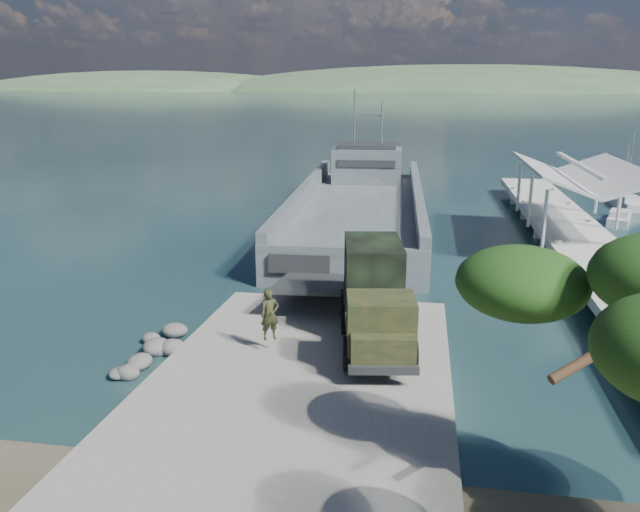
# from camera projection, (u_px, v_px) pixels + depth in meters

# --- Properties ---
(ground) EXTENTS (1400.00, 1400.00, 0.00)m
(ground) POSITION_uv_depth(u_px,v_px,m) (306.00, 376.00, 22.01)
(ground) COLOR #173437
(ground) RESTS_ON ground
(boat_ramp) EXTENTS (10.00, 18.00, 0.50)m
(boat_ramp) POSITION_uv_depth(u_px,v_px,m) (301.00, 382.00, 20.99)
(boat_ramp) COLOR gray
(boat_ramp) RESTS_ON ground
(shoreline_rocks) EXTENTS (3.20, 5.60, 0.90)m
(shoreline_rocks) POSITION_uv_depth(u_px,v_px,m) (147.00, 358.00, 23.46)
(shoreline_rocks) COLOR #4E4E4C
(shoreline_rocks) RESTS_ON ground
(distant_headlands) EXTENTS (1000.00, 240.00, 48.00)m
(distant_headlands) POSITION_uv_depth(u_px,v_px,m) (480.00, 91.00, 545.67)
(distant_headlands) COLOR #355334
(distant_headlands) RESTS_ON ground
(pier) EXTENTS (6.40, 44.00, 6.10)m
(pier) POSITION_uv_depth(u_px,v_px,m) (576.00, 226.00, 37.35)
(pier) COLOR #B9B8AD
(pier) RESTS_ON ground
(landing_craft) EXTENTS (9.77, 34.10, 10.04)m
(landing_craft) POSITION_uv_depth(u_px,v_px,m) (360.00, 215.00, 44.23)
(landing_craft) COLOR #484F55
(landing_craft) RESTS_ON ground
(military_truck) EXTENTS (3.42, 7.79, 3.49)m
(military_truck) POSITION_uv_depth(u_px,v_px,m) (375.00, 295.00, 23.50)
(military_truck) COLOR black
(military_truck) RESTS_ON boat_ramp
(soldier) EXTENTS (0.84, 0.76, 1.92)m
(soldier) POSITION_uv_depth(u_px,v_px,m) (270.00, 325.00, 22.77)
(soldier) COLOR black
(soldier) RESTS_ON boat_ramp
(sailboat_near) EXTENTS (2.88, 4.96, 5.80)m
(sailboat_near) POSITION_uv_depth(u_px,v_px,m) (619.00, 218.00, 45.52)
(sailboat_near) COLOR #BDBDBD
(sailboat_near) RESTS_ON ground
(sailboat_far) EXTENTS (1.82, 5.22, 6.25)m
(sailboat_far) POSITION_uv_depth(u_px,v_px,m) (626.00, 203.00, 50.98)
(sailboat_far) COLOR #BDBDBD
(sailboat_far) RESTS_ON ground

